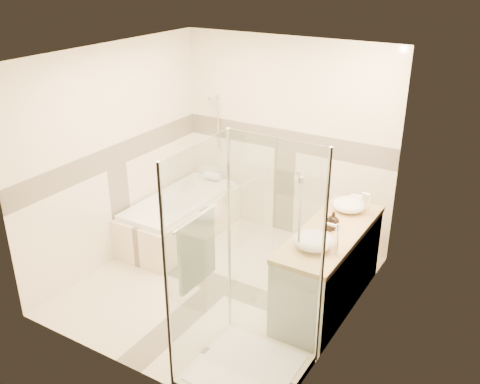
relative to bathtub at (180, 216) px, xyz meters
The scene contains 12 objects.
room 1.57m from the bathtub, 30.53° to the right, with size 2.82×3.02×2.52m.
bathtub is the anchor object (origin of this frame).
vanity 2.18m from the bathtub, ahead, with size 0.58×1.62×0.85m.
shower_enclosure 2.47m from the bathtub, 41.10° to the right, with size 0.96×0.93×2.04m.
vessel_sink_near 2.22m from the bathtub, ahead, with size 0.35×0.35×0.14m, color white.
vessel_sink_far 2.34m from the bathtub, 19.45° to the right, with size 0.38×0.38×0.15m, color white.
faucet_near 2.45m from the bathtub, ahead, with size 0.10×0.03×0.26m.
faucet_far 2.57m from the bathtub, 17.79° to the right, with size 0.13×0.03×0.31m.
amenity_bottle_a 2.25m from the bathtub, ahead, with size 0.07×0.07×0.16m, color black.
amenity_bottle_b 2.24m from the bathtub, ahead, with size 0.13×0.13×0.17m, color black.
folded_towels 2.24m from the bathtub, ahead, with size 0.13×0.21×0.07m, color white.
rolled_towel 0.76m from the bathtub, 86.93° to the left, with size 0.11×0.11×0.24m, color white.
Camera 1 is at (2.76, -4.14, 3.34)m, focal length 40.00 mm.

